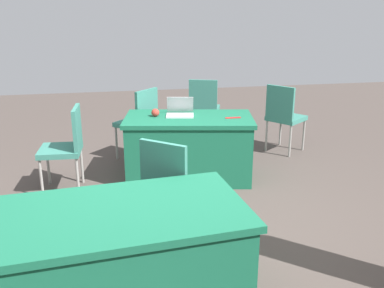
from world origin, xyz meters
The scene contains 11 objects.
ground_plane centered at (0.00, 0.00, 0.00)m, with size 14.40×14.40×0.00m, color #4C423D.
table_foreground centered at (-0.41, -1.44, 0.38)m, with size 1.61×1.04×0.75m.
table_mid_left centered at (0.57, 0.83, 0.38)m, with size 1.91×1.07×0.75m.
chair_near_front centered at (0.01, 0.06, 0.56)m, with size 0.62×0.62×0.97m.
chair_tucked_left centered at (0.98, -1.33, 0.54)m, with size 0.47×0.47×0.95m.
chair_tucked_right centered at (0.11, -2.22, 0.55)m, with size 0.62×0.62×0.96m.
chair_by_pillar centered at (-0.91, -2.87, 0.55)m, with size 0.56×0.56×0.96m.
chair_back_row centered at (-1.88, -2.13, 0.55)m, with size 0.62×0.62×0.96m.
laptop_silver centered at (-0.32, -1.54, 0.79)m, with size 0.37×0.35×0.21m.
yarn_ball centered at (-0.03, -1.54, 0.80)m, with size 0.09×0.09×0.09m, color #B2382D.
scissors_red centered at (-0.90, -1.30, 0.76)m, with size 0.18×0.04×0.01m, color red.
Camera 1 is at (0.47, 3.29, 1.97)m, focal length 39.88 mm.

